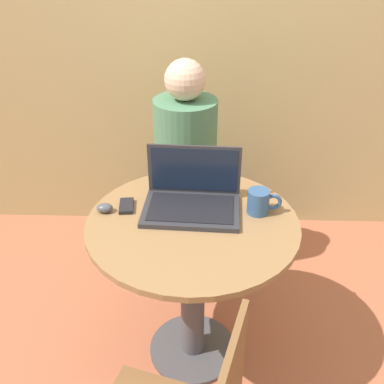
{
  "coord_description": "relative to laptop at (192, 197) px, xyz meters",
  "views": [
    {
      "loc": [
        0.04,
        -1.42,
        1.73
      ],
      "look_at": [
        -0.0,
        0.05,
        0.84
      ],
      "focal_mm": 42.0,
      "sensor_mm": 36.0,
      "label": 1
    }
  ],
  "objects": [
    {
      "name": "ground_plane",
      "position": [
        0.01,
        -0.1,
        -0.78
      ],
      "size": [
        12.0,
        12.0,
        0.0
      ],
      "primitive_type": "plane",
      "color": "#B26042"
    },
    {
      "name": "back_wall",
      "position": [
        0.01,
        1.02,
        0.52
      ],
      "size": [
        7.0,
        0.05,
        2.6
      ],
      "color": "tan",
      "rests_on": "ground_plane"
    },
    {
      "name": "round_table",
      "position": [
        0.01,
        -0.1,
        -0.24
      ],
      "size": [
        0.83,
        0.83,
        0.74
      ],
      "color": "#4C4C51",
      "rests_on": "ground_plane"
    },
    {
      "name": "laptop",
      "position": [
        0.0,
        0.0,
        0.0
      ],
      "size": [
        0.39,
        0.28,
        0.23
      ],
      "color": "#2D2D33",
      "rests_on": "round_table"
    },
    {
      "name": "cell_phone",
      "position": [
        -0.26,
        -0.01,
        -0.04
      ],
      "size": [
        0.07,
        0.11,
        0.02
      ],
      "color": "black",
      "rests_on": "round_table"
    },
    {
      "name": "computer_mouse",
      "position": [
        -0.34,
        -0.05,
        -0.03
      ],
      "size": [
        0.06,
        0.05,
        0.04
      ],
      "color": "#4C4C51",
      "rests_on": "round_table"
    },
    {
      "name": "coffee_cup",
      "position": [
        0.27,
        -0.03,
        0.0
      ],
      "size": [
        0.14,
        0.09,
        0.1
      ],
      "color": "#335684",
      "rests_on": "round_table"
    },
    {
      "name": "person_seated",
      "position": [
        -0.04,
        0.57,
        -0.28
      ],
      "size": [
        0.37,
        0.5,
        1.2
      ],
      "color": "#4C4742",
      "rests_on": "ground_plane"
    }
  ]
}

